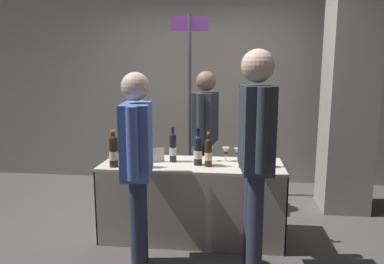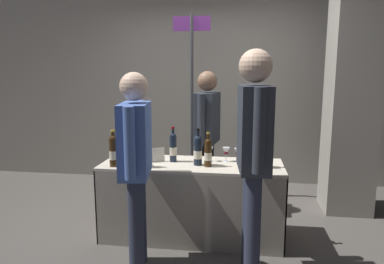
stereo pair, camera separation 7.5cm
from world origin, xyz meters
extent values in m
plane|color=#514C47|center=(0.00, 0.00, 0.00)|extent=(12.00, 12.00, 0.00)
cube|color=#9E998E|center=(0.00, 1.89, 1.36)|extent=(6.97, 0.12, 2.73)
cube|color=gray|center=(1.66, 0.92, 1.62)|extent=(0.50, 0.50, 3.24)
cube|color=beige|center=(0.00, 0.00, 0.72)|extent=(1.70, 0.60, 0.02)
cube|color=#ABA392|center=(0.00, -0.29, 0.35)|extent=(1.70, 0.01, 0.70)
cube|color=#ABA392|center=(0.00, 0.29, 0.35)|extent=(1.70, 0.01, 0.70)
cube|color=#ABA392|center=(-0.84, 0.00, 0.35)|extent=(0.01, 0.60, 0.70)
cube|color=#ABA392|center=(0.84, 0.00, 0.35)|extent=(0.01, 0.60, 0.70)
cylinder|color=#38230F|center=(0.47, -0.09, 0.84)|extent=(0.06, 0.06, 0.23)
sphere|color=#38230F|center=(0.47, -0.09, 0.96)|extent=(0.06, 0.06, 0.06)
cylinder|color=#38230F|center=(0.47, -0.09, 1.00)|extent=(0.03, 0.03, 0.07)
cylinder|color=maroon|center=(0.47, -0.09, 1.04)|extent=(0.03, 0.03, 0.02)
cylinder|color=beige|center=(0.47, -0.09, 0.83)|extent=(0.07, 0.07, 0.07)
cylinder|color=#38230F|center=(0.16, -0.09, 0.84)|extent=(0.07, 0.07, 0.23)
sphere|color=#38230F|center=(0.16, -0.09, 0.95)|extent=(0.07, 0.07, 0.07)
cylinder|color=#38230F|center=(0.16, -0.09, 0.99)|extent=(0.03, 0.03, 0.07)
cylinder|color=#B7932D|center=(0.16, -0.09, 1.04)|extent=(0.03, 0.03, 0.02)
cylinder|color=beige|center=(0.16, -0.09, 0.82)|extent=(0.07, 0.07, 0.07)
cylinder|color=#38230F|center=(-0.69, -0.20, 0.85)|extent=(0.08, 0.08, 0.25)
sphere|color=#38230F|center=(-0.69, -0.20, 0.98)|extent=(0.08, 0.08, 0.08)
cylinder|color=#38230F|center=(-0.69, -0.20, 1.01)|extent=(0.03, 0.03, 0.07)
cylinder|color=#B7932D|center=(-0.69, -0.20, 1.05)|extent=(0.04, 0.04, 0.02)
cylinder|color=beige|center=(-0.69, -0.20, 0.83)|extent=(0.08, 0.08, 0.08)
cylinder|color=black|center=(-0.54, -0.16, 0.83)|extent=(0.07, 0.07, 0.21)
sphere|color=black|center=(-0.54, -0.16, 0.93)|extent=(0.07, 0.07, 0.07)
cylinder|color=black|center=(-0.54, -0.16, 0.97)|extent=(0.02, 0.02, 0.07)
cylinder|color=maroon|center=(-0.54, -0.16, 1.01)|extent=(0.03, 0.03, 0.02)
cylinder|color=beige|center=(-0.54, -0.16, 0.82)|extent=(0.07, 0.07, 0.07)
cylinder|color=#38230F|center=(-0.44, -0.20, 0.85)|extent=(0.08, 0.08, 0.23)
sphere|color=#38230F|center=(-0.44, -0.20, 0.96)|extent=(0.08, 0.08, 0.08)
cylinder|color=#38230F|center=(-0.44, -0.20, 1.00)|extent=(0.03, 0.03, 0.07)
cylinder|color=maroon|center=(-0.44, -0.20, 1.04)|extent=(0.04, 0.04, 0.02)
cylinder|color=beige|center=(-0.44, -0.20, 0.83)|extent=(0.08, 0.08, 0.07)
cylinder|color=black|center=(0.49, 0.02, 0.85)|extent=(0.07, 0.07, 0.24)
sphere|color=black|center=(0.49, 0.02, 0.97)|extent=(0.06, 0.06, 0.06)
cylinder|color=black|center=(0.49, 0.02, 1.01)|extent=(0.03, 0.03, 0.07)
cylinder|color=#B7932D|center=(0.49, 0.02, 1.05)|extent=(0.03, 0.03, 0.02)
cylinder|color=beige|center=(0.49, 0.02, 0.83)|extent=(0.07, 0.07, 0.08)
cylinder|color=#192333|center=(-0.55, 0.04, 0.84)|extent=(0.07, 0.07, 0.23)
sphere|color=#192333|center=(-0.55, 0.04, 0.96)|extent=(0.07, 0.07, 0.07)
cylinder|color=#192333|center=(-0.55, 0.04, 1.00)|extent=(0.03, 0.03, 0.08)
cylinder|color=maroon|center=(-0.55, 0.04, 1.05)|extent=(0.03, 0.03, 0.02)
cylinder|color=beige|center=(-0.55, 0.04, 0.82)|extent=(0.07, 0.07, 0.07)
cylinder|color=#38230F|center=(-0.65, -0.05, 0.84)|extent=(0.07, 0.07, 0.23)
sphere|color=#38230F|center=(-0.65, -0.05, 0.96)|extent=(0.06, 0.06, 0.06)
cylinder|color=#38230F|center=(-0.65, -0.05, 1.00)|extent=(0.03, 0.03, 0.08)
cylinder|color=#B7932D|center=(-0.65, -0.05, 1.05)|extent=(0.03, 0.03, 0.02)
cylinder|color=beige|center=(-0.65, -0.05, 0.83)|extent=(0.07, 0.07, 0.07)
cylinder|color=#192333|center=(-0.19, 0.04, 0.85)|extent=(0.07, 0.07, 0.25)
sphere|color=#192333|center=(-0.19, 0.04, 0.97)|extent=(0.07, 0.07, 0.07)
cylinder|color=#192333|center=(-0.19, 0.04, 1.01)|extent=(0.03, 0.03, 0.08)
cylinder|color=maroon|center=(-0.19, 0.04, 1.06)|extent=(0.03, 0.03, 0.02)
cylinder|color=beige|center=(-0.19, 0.04, 0.83)|extent=(0.07, 0.07, 0.08)
cylinder|color=#192333|center=(0.06, -0.05, 0.85)|extent=(0.08, 0.08, 0.24)
sphere|color=#192333|center=(0.06, -0.05, 0.97)|extent=(0.08, 0.08, 0.08)
cylinder|color=#192333|center=(0.06, -0.05, 1.01)|extent=(0.03, 0.03, 0.09)
cylinder|color=black|center=(0.06, -0.05, 1.06)|extent=(0.04, 0.04, 0.02)
cylinder|color=beige|center=(0.06, -0.05, 0.83)|extent=(0.08, 0.08, 0.08)
cylinder|color=silver|center=(0.43, 0.10, 0.73)|extent=(0.07, 0.07, 0.00)
cylinder|color=silver|center=(0.43, 0.10, 0.77)|extent=(0.01, 0.01, 0.07)
cone|color=silver|center=(0.43, 0.10, 0.83)|extent=(0.07, 0.07, 0.06)
cylinder|color=#590C19|center=(0.43, 0.10, 0.81)|extent=(0.04, 0.04, 0.02)
cylinder|color=silver|center=(0.31, 0.11, 0.73)|extent=(0.07, 0.07, 0.00)
cylinder|color=silver|center=(0.31, 0.11, 0.77)|extent=(0.01, 0.01, 0.07)
cone|color=silver|center=(0.31, 0.11, 0.83)|extent=(0.07, 0.07, 0.07)
cylinder|color=#590C19|center=(0.31, 0.11, 0.81)|extent=(0.04, 0.04, 0.02)
cylinder|color=silver|center=(0.16, 0.10, 0.73)|extent=(0.07, 0.07, 0.00)
cylinder|color=silver|center=(0.16, 0.10, 0.77)|extent=(0.01, 0.01, 0.07)
cone|color=silver|center=(0.16, 0.10, 0.84)|extent=(0.06, 0.06, 0.06)
cylinder|color=tan|center=(0.68, -0.05, 0.81)|extent=(0.09, 0.09, 0.16)
cylinder|color=#38722D|center=(0.68, -0.06, 0.92)|extent=(0.03, 0.03, 0.21)
ellipsoid|color=#E05B1E|center=(0.69, -0.07, 1.02)|extent=(0.03, 0.03, 0.05)
cylinder|color=#38722D|center=(0.68, -0.05, 0.94)|extent=(0.05, 0.03, 0.26)
ellipsoid|color=pink|center=(0.70, -0.06, 1.07)|extent=(0.03, 0.03, 0.05)
cylinder|color=#38722D|center=(0.68, -0.06, 0.92)|extent=(0.05, 0.05, 0.23)
ellipsoid|color=#E05B1E|center=(0.66, -0.04, 1.04)|extent=(0.03, 0.03, 0.05)
cylinder|color=#38722D|center=(0.69, -0.06, 0.90)|extent=(0.02, 0.01, 0.19)
ellipsoid|color=gold|center=(0.68, -0.06, 1.00)|extent=(0.03, 0.03, 0.05)
cube|color=silver|center=(-0.34, 0.01, 0.80)|extent=(0.13, 0.08, 0.13)
cylinder|color=black|center=(0.09, 0.76, 0.40)|extent=(0.12, 0.12, 0.79)
cylinder|color=black|center=(0.06, 0.60, 0.40)|extent=(0.12, 0.12, 0.79)
cube|color=#2D333D|center=(0.08, 0.68, 1.08)|extent=(0.27, 0.44, 0.56)
sphere|color=#8C664C|center=(0.08, 0.68, 1.48)|extent=(0.22, 0.22, 0.22)
cylinder|color=#2D333D|center=(0.12, 0.93, 1.10)|extent=(0.08, 0.08, 0.52)
cylinder|color=#2D333D|center=(0.04, 0.43, 1.10)|extent=(0.08, 0.08, 0.52)
cylinder|color=#2D3347|center=(-0.34, -0.71, 0.39)|extent=(0.12, 0.12, 0.79)
cylinder|color=#2D3347|center=(-0.37, -0.52, 0.39)|extent=(0.12, 0.12, 0.79)
cube|color=#4C6BB7|center=(-0.36, -0.61, 1.07)|extent=(0.28, 0.50, 0.56)
sphere|color=beige|center=(-0.36, -0.61, 1.47)|extent=(0.22, 0.22, 0.22)
cylinder|color=#4C6BB7|center=(-0.31, -0.89, 1.09)|extent=(0.08, 0.08, 0.51)
cylinder|color=#4C6BB7|center=(-0.40, -0.34, 1.09)|extent=(0.08, 0.08, 0.51)
cylinder|color=#2D3347|center=(0.55, -0.72, 0.43)|extent=(0.12, 0.12, 0.87)
cylinder|color=#2D3347|center=(0.53, -0.54, 0.43)|extent=(0.12, 0.12, 0.87)
cube|color=#2D333D|center=(0.54, -0.63, 1.18)|extent=(0.25, 0.48, 0.61)
sphere|color=beige|center=(0.54, -0.63, 1.62)|extent=(0.24, 0.24, 0.24)
cylinder|color=#2D333D|center=(0.56, -0.91, 1.20)|extent=(0.08, 0.08, 0.57)
cylinder|color=#2D333D|center=(0.52, -0.36, 1.20)|extent=(0.08, 0.08, 0.57)
cylinder|color=#47474C|center=(-0.16, 1.11, 1.13)|extent=(0.04, 0.04, 2.27)
cube|color=#7A3393|center=(-0.16, 1.11, 2.15)|extent=(0.45, 0.02, 0.17)
camera|label=1|loc=(0.36, -3.18, 1.57)|focal=32.69mm
camera|label=2|loc=(0.44, -3.17, 1.57)|focal=32.69mm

